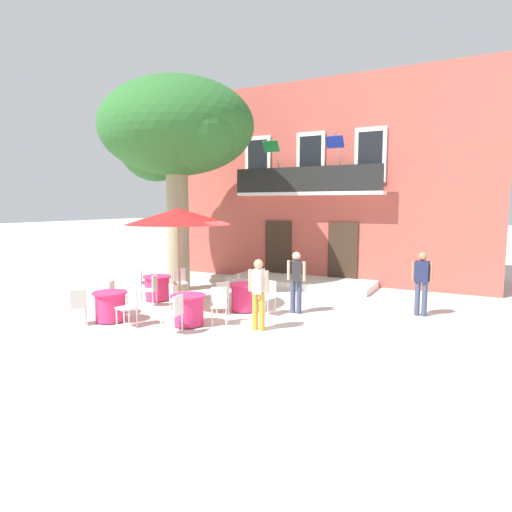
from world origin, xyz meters
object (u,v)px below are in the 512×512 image
cafe_table_near_tree (157,288)px  cafe_chair_near_tree_0 (180,281)px  pedestrian_mid_plaza (422,280)px  cafe_table_far_side (188,310)px  cafe_chair_near_tree_1 (141,281)px  cafe_table_middle (110,306)px  pedestrian_near_entrance (296,279)px  pedestrian_by_tree (258,290)px  plane_tree (175,132)px  cafe_chair_far_side_2 (219,303)px  cafe_chair_front_1 (268,295)px  cafe_chair_middle_0 (116,295)px  cafe_table_front (245,297)px  cafe_chair_near_tree_2 (151,288)px  cafe_chair_far_side_1 (174,312)px  cafe_chair_far_side_0 (176,299)px  cafe_chair_front_2 (242,287)px  cafe_umbrella (178,217)px  cafe_chair_middle_2 (129,305)px  cafe_chair_middle_1 (78,304)px  cafe_chair_front_0 (221,295)px

cafe_table_near_tree → cafe_chair_near_tree_0: cafe_chair_near_tree_0 is taller
pedestrian_mid_plaza → cafe_table_near_tree: bearing=-166.7°
cafe_chair_near_tree_0 → cafe_table_far_side: cafe_chair_near_tree_0 is taller
cafe_chair_near_tree_1 → cafe_table_middle: (1.32, -2.55, -0.14)m
cafe_chair_near_tree_0 → cafe_table_far_side: bearing=-49.4°
pedestrian_near_entrance → pedestrian_by_tree: size_ratio=1.00×
plane_tree → cafe_chair_far_side_2: plane_tree is taller
cafe_table_middle → cafe_chair_front_1: bearing=37.4°
cafe_chair_middle_0 → pedestrian_by_tree: bearing=6.0°
cafe_chair_middle_0 → cafe_chair_front_1: size_ratio=1.00×
cafe_table_far_side → cafe_table_front: bearing=74.9°
cafe_chair_near_tree_1 → pedestrian_mid_plaza: (8.20, 1.68, 0.43)m
cafe_chair_near_tree_2 → cafe_chair_far_side_1: (2.34, -1.92, 0.00)m
cafe_table_near_tree → cafe_table_front: same height
cafe_chair_near_tree_0 → cafe_chair_far_side_0: bearing=-55.2°
cafe_chair_front_2 → cafe_umbrella: 2.77m
plane_tree → cafe_chair_far_side_2: 6.79m
cafe_chair_middle_2 → plane_tree: bearing=113.1°
cafe_chair_near_tree_0 → cafe_chair_far_side_2: bearing=-36.7°
cafe_table_near_tree → cafe_table_front: size_ratio=1.00×
cafe_chair_middle_1 → cafe_chair_far_side_1: (2.51, 0.52, 0.00)m
cafe_chair_middle_2 → cafe_umbrella: 2.86m
cafe_table_front → pedestrian_mid_plaza: size_ratio=0.51×
cafe_chair_middle_0 → cafe_chair_middle_2: same height
cafe_table_far_side → pedestrian_near_entrance: size_ratio=0.51×
cafe_chair_far_side_0 → cafe_chair_front_2: bearing=71.1°
cafe_chair_middle_2 → cafe_chair_far_side_2: (1.82, 1.18, 0.00)m
cafe_chair_near_tree_0 → cafe_chair_far_side_2: size_ratio=1.00×
plane_tree → cafe_chair_middle_2: plane_tree is taller
cafe_table_front → cafe_chair_front_2: bearing=124.8°
cafe_chair_near_tree_0 → cafe_chair_far_side_1: bearing=-54.7°
cafe_chair_front_0 → pedestrian_by_tree: bearing=-27.7°
cafe_chair_far_side_1 → pedestrian_near_entrance: (1.71, 3.09, 0.42)m
cafe_table_middle → cafe_table_far_side: 2.06m
pedestrian_by_tree → cafe_chair_front_0: bearing=152.3°
cafe_chair_middle_2 → cafe_table_front: bearing=56.7°
cafe_chair_middle_2 → cafe_chair_middle_1: bearing=-155.0°
cafe_chair_far_side_2 → pedestrian_near_entrance: size_ratio=0.54×
plane_tree → pedestrian_by_tree: 7.18m
cafe_chair_front_0 → cafe_chair_far_side_2: bearing=-61.2°
plane_tree → cafe_chair_near_tree_1: size_ratio=7.80×
cafe_chair_front_0 → cafe_chair_far_side_1: bearing=-90.2°
cafe_chair_front_2 → pedestrian_near_entrance: size_ratio=0.54×
cafe_chair_middle_0 → cafe_chair_front_2: bearing=45.5°
cafe_chair_far_side_1 → pedestrian_by_tree: size_ratio=0.54×
cafe_table_middle → cafe_chair_front_1: cafe_chair_front_1 is taller
cafe_chair_middle_1 → cafe_chair_middle_2: size_ratio=1.00×
cafe_umbrella → cafe_chair_front_1: bearing=14.2°
cafe_chair_near_tree_1 → cafe_chair_middle_2: size_ratio=1.00×
plane_tree → cafe_chair_middle_0: 6.01m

